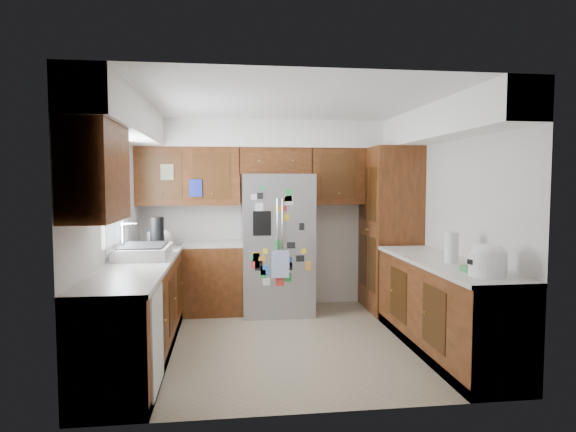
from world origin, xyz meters
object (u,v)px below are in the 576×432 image
object	(u,v)px
pantry	(390,229)
paper_towel	(452,247)
fridge	(277,244)
rice_cooker	(488,259)

from	to	relation	value
pantry	paper_towel	distance (m)	1.75
fridge	paper_towel	world-z (taller)	fridge
pantry	rice_cooker	bearing A→B (deg)	-90.01
fridge	paper_towel	bearing A→B (deg)	-50.06
fridge	rice_cooker	xyz separation A→B (m)	(1.50, -2.47, 0.16)
pantry	rice_cooker	world-z (taller)	pantry
pantry	fridge	world-z (taller)	pantry
rice_cooker	fridge	bearing A→B (deg)	121.25
pantry	rice_cooker	distance (m)	2.42
fridge	pantry	bearing A→B (deg)	-2.05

